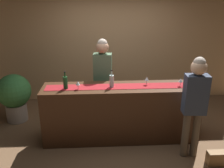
{
  "coord_description": "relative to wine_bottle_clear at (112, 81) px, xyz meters",
  "views": [
    {
      "loc": [
        -0.38,
        -3.86,
        2.44
      ],
      "look_at": [
        -0.16,
        0.0,
        1.03
      ],
      "focal_mm": 39.26,
      "sensor_mm": 36.0,
      "label": 1
    }
  ],
  "objects": [
    {
      "name": "bartender",
      "position": [
        -0.14,
        0.6,
        -0.05
      ],
      "size": [
        0.36,
        0.24,
        1.7
      ],
      "rotation": [
        0.0,
        0.0,
        3.03
      ],
      "color": "#26262B",
      "rests_on": "ground"
    },
    {
      "name": "customer_sipping",
      "position": [
        1.21,
        -0.58,
        -0.1
      ],
      "size": [
        0.35,
        0.23,
        1.63
      ],
      "rotation": [
        0.0,
        0.0,
        -0.07
      ],
      "color": "brown",
      "rests_on": "ground"
    },
    {
      "name": "wine_glass_mid_counter",
      "position": [
        1.16,
        -0.02,
        -0.01
      ],
      "size": [
        0.07,
        0.07,
        0.14
      ],
      "color": "silver",
      "rests_on": "bar_counter"
    },
    {
      "name": "potted_plant_tall",
      "position": [
        -1.91,
        0.8,
        -0.53
      ],
      "size": [
        0.67,
        0.67,
        0.98
      ],
      "color": "#9E9389",
      "rests_on": "ground"
    },
    {
      "name": "wine_bottle_clear",
      "position": [
        0.0,
        0.0,
        0.0
      ],
      "size": [
        0.07,
        0.07,
        0.3
      ],
      "color": "#B2C6C1",
      "rests_on": "bar_counter"
    },
    {
      "name": "wine_glass_near_customer",
      "position": [
        -0.55,
        -0.07,
        -0.01
      ],
      "size": [
        0.07,
        0.07,
        0.14
      ],
      "color": "silver",
      "rests_on": "bar_counter"
    },
    {
      "name": "counter_runner_cloth",
      "position": [
        0.16,
        0.02,
        -0.11
      ],
      "size": [
        2.54,
        0.28,
        0.01
      ],
      "primitive_type": "cube",
      "color": "maroon",
      "rests_on": "bar_counter"
    },
    {
      "name": "ground_plane",
      "position": [
        0.16,
        0.02,
        -1.1
      ],
      "size": [
        10.0,
        10.0,
        0.0
      ],
      "primitive_type": "plane",
      "color": "brown"
    },
    {
      "name": "bar_counter",
      "position": [
        0.16,
        0.02,
        -0.61
      ],
      "size": [
        2.67,
        0.6,
        0.98
      ],
      "primitive_type": "cube",
      "color": "#3D2314",
      "rests_on": "ground"
    },
    {
      "name": "back_wall",
      "position": [
        0.16,
        1.92,
        0.35
      ],
      "size": [
        6.0,
        0.12,
        2.9
      ],
      "primitive_type": "cube",
      "color": "tan",
      "rests_on": "ground"
    },
    {
      "name": "wine_bottle_green",
      "position": [
        -0.76,
        -0.03,
        0.0
      ],
      "size": [
        0.07,
        0.07,
        0.3
      ],
      "color": "#194723",
      "rests_on": "bar_counter"
    },
    {
      "name": "wine_glass_far_end",
      "position": [
        0.6,
        0.08,
        -0.01
      ],
      "size": [
        0.07,
        0.07,
        0.14
      ],
      "color": "silver",
      "rests_on": "bar_counter"
    },
    {
      "name": "handbag",
      "position": [
        1.55,
        -0.83,
        -0.99
      ],
      "size": [
        0.28,
        0.14,
        0.22
      ],
      "primitive_type": "cube",
      "color": "olive",
      "rests_on": "ground"
    }
  ]
}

